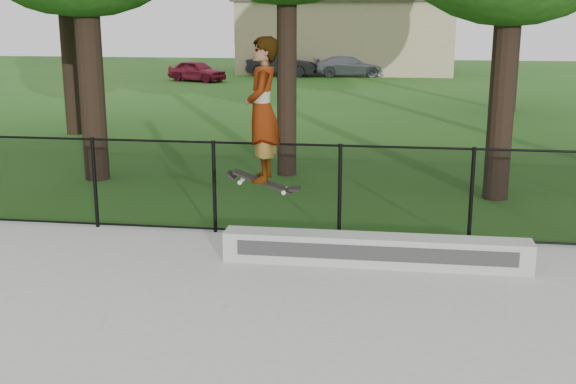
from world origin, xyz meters
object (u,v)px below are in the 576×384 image
Objects in this scene: car_c at (349,66)px; skater_airborne at (262,112)px; grind_ledge at (375,250)px; car_b at (282,65)px; car_a at (197,71)px.

car_c is 30.89m from skater_airborne.
car_b is (-5.91, 30.26, 0.36)m from grind_ledge.
skater_airborne is (-1.54, -0.26, 1.95)m from grind_ledge.
car_b reaches higher than car_a.
car_b is 30.88m from skater_airborne.
grind_ledge is at bearing -136.62° from car_a.
skater_airborne is (0.67, -30.84, 1.67)m from car_c.
car_a is at bearing 138.10° from car_b.
car_b is (3.88, 3.61, 0.10)m from car_a.
grind_ledge is 1.23× the size of car_b.
grind_ledge is 2.01× the size of skater_airborne.
car_a is 0.89× the size of car_b.
car_a is 8.53m from car_c.
grind_ledge is 30.66m from car_c.
skater_airborne is at bearing -166.67° from car_b.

